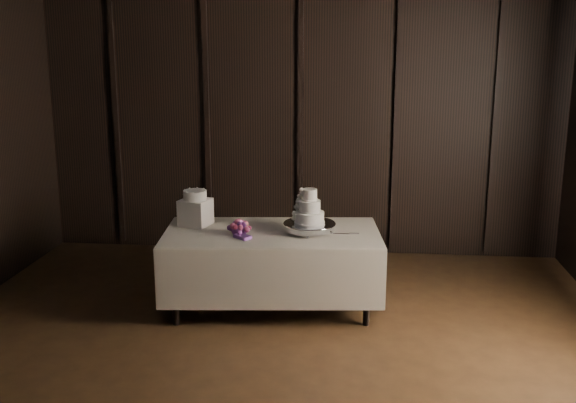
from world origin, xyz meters
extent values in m
cube|color=black|center=(0.00, 0.00, -0.02)|extent=(6.04, 7.04, 0.04)
cube|color=black|center=(0.00, 3.52, 1.50)|extent=(6.04, 0.04, 3.04)
cube|color=beige|center=(-0.11, 1.65, 0.76)|extent=(2.07, 1.22, 0.01)
cube|color=white|center=(-0.11, 1.65, 0.35)|extent=(1.90, 1.08, 0.71)
cylinder|color=silver|center=(0.24, 1.66, 0.81)|extent=(0.50, 0.50, 0.09)
cylinder|color=white|center=(0.24, 1.66, 0.90)|extent=(0.27, 0.27, 0.11)
cylinder|color=white|center=(0.24, 1.66, 1.01)|extent=(0.20, 0.20, 0.11)
cylinder|color=white|center=(0.24, 1.66, 1.12)|extent=(0.13, 0.13, 0.11)
cube|color=white|center=(-0.86, 1.81, 0.89)|extent=(0.32, 0.32, 0.25)
cylinder|color=white|center=(-0.86, 1.81, 1.05)|extent=(0.26, 0.26, 0.09)
cube|color=silver|center=(0.47, 1.63, 0.77)|extent=(0.37, 0.03, 0.01)
camera|label=1|loc=(0.65, -4.28, 2.49)|focal=42.00mm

